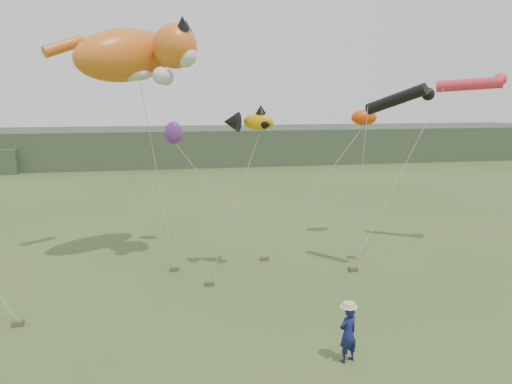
% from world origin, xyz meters
% --- Properties ---
extents(ground, '(120.00, 120.00, 0.00)m').
position_xyz_m(ground, '(0.00, 0.00, 0.00)').
color(ground, '#385123').
rests_on(ground, ground).
extents(headland, '(90.00, 13.00, 4.00)m').
position_xyz_m(headland, '(-3.11, 44.69, 1.92)').
color(headland, '#2D3D28').
rests_on(headland, ground).
extents(festival_attendant, '(0.73, 0.61, 1.70)m').
position_xyz_m(festival_attendant, '(1.58, -1.98, 0.85)').
color(festival_attendant, '#14194C').
rests_on(festival_attendant, ground).
extents(sandbag_anchors, '(13.39, 5.40, 0.18)m').
position_xyz_m(sandbag_anchors, '(-1.48, 5.27, 0.09)').
color(sandbag_anchors, brown).
rests_on(sandbag_anchors, ground).
extents(cat_kite, '(6.68, 4.96, 3.00)m').
position_xyz_m(cat_kite, '(-4.35, 8.42, 9.37)').
color(cat_kite, orange).
rests_on(cat_kite, ground).
extents(fish_kite, '(2.29, 1.51, 1.10)m').
position_xyz_m(fish_kite, '(0.10, 5.82, 6.55)').
color(fish_kite, '#DA9B05').
rests_on(fish_kite, ground).
extents(tube_kites, '(7.84, 5.15, 1.89)m').
position_xyz_m(tube_kites, '(9.39, 6.47, 7.89)').
color(tube_kites, black).
rests_on(tube_kites, ground).
extents(misc_kites, '(10.93, 1.03, 1.64)m').
position_xyz_m(misc_kites, '(2.98, 10.26, 6.22)').
color(misc_kites, '#D53E07').
rests_on(misc_kites, ground).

